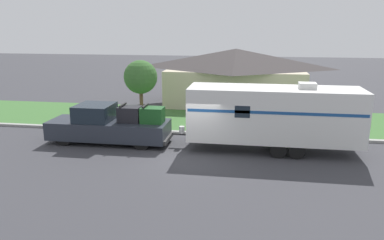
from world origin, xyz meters
TOP-DOWN VIEW (x-y plane):
  - ground_plane at (0.00, 0.00)m, footprint 120.00×120.00m
  - curb_strip at (0.00, 3.75)m, footprint 80.00×0.30m
  - lawn_strip at (0.00, 7.40)m, footprint 80.00×7.00m
  - house_across_street at (1.35, 13.01)m, footprint 11.17×6.93m
  - pickup_truck at (-4.68, 1.55)m, footprint 6.43×2.10m
  - travel_trailer at (3.75, 1.55)m, footprint 9.20×2.42m
  - mailbox at (1.60, 4.53)m, footprint 0.48×0.20m
  - tree_in_yard at (-4.64, 7.23)m, footprint 2.22×2.22m

SIDE VIEW (x-z plane):
  - ground_plane at x=0.00m, z-range 0.00..0.00m
  - lawn_strip at x=0.00m, z-range 0.00..0.03m
  - curb_strip at x=0.00m, z-range 0.00..0.14m
  - pickup_truck at x=-4.68m, z-range -0.12..1.98m
  - mailbox at x=1.60m, z-range 0.35..1.67m
  - travel_trailer at x=3.75m, z-range 0.14..3.57m
  - house_across_street at x=1.35m, z-range 0.08..4.38m
  - tree_in_yard at x=-4.64m, z-range 0.80..4.65m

